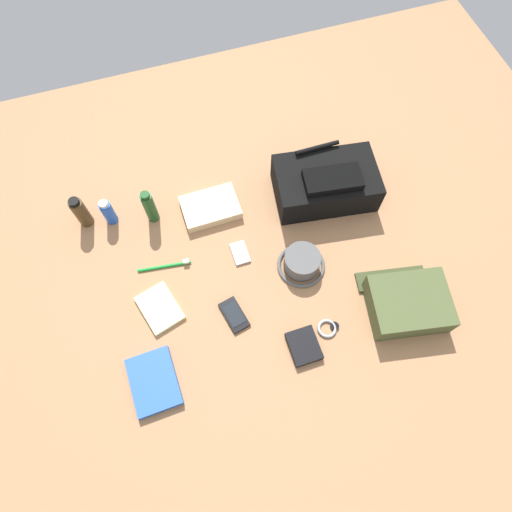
# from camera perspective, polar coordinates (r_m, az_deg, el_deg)

# --- Properties ---
(ground_plane) EXTENTS (2.64, 2.02, 0.02)m
(ground_plane) POSITION_cam_1_polar(r_m,az_deg,el_deg) (1.53, 0.00, -0.82)
(ground_plane) COLOR #9D6F4A
(ground_plane) RESTS_ON ground
(backpack) EXTENTS (0.38, 0.27, 0.15)m
(backpack) POSITION_cam_1_polar(r_m,az_deg,el_deg) (1.62, 8.94, 9.24)
(backpack) COLOR black
(backpack) RESTS_ON ground_plane
(toiletry_pouch) EXTENTS (0.28, 0.28, 0.09)m
(toiletry_pouch) POSITION_cam_1_polar(r_m,az_deg,el_deg) (1.50, 18.89, -5.70)
(toiletry_pouch) COLOR #47512D
(toiletry_pouch) RESTS_ON ground_plane
(bucket_hat) EXTENTS (0.16, 0.16, 0.07)m
(bucket_hat) POSITION_cam_1_polar(r_m,az_deg,el_deg) (1.49, 5.90, -0.82)
(bucket_hat) COLOR #545454
(bucket_hat) RESTS_ON ground_plane
(cologne_bottle) EXTENTS (0.05, 0.05, 0.14)m
(cologne_bottle) POSITION_cam_1_polar(r_m,az_deg,el_deg) (1.65, -21.56, 5.26)
(cologne_bottle) COLOR #473319
(cologne_bottle) RESTS_ON ground_plane
(deodorant_spray) EXTENTS (0.04, 0.04, 0.12)m
(deodorant_spray) POSITION_cam_1_polar(r_m,az_deg,el_deg) (1.63, -18.45, 5.37)
(deodorant_spray) COLOR blue
(deodorant_spray) RESTS_ON ground_plane
(shampoo_bottle) EXTENTS (0.04, 0.04, 0.15)m
(shampoo_bottle) POSITION_cam_1_polar(r_m,az_deg,el_deg) (1.58, -13.50, 6.16)
(shampoo_bottle) COLOR #19471E
(shampoo_bottle) RESTS_ON ground_plane
(paperback_novel) EXTENTS (0.14, 0.19, 0.03)m
(paperback_novel) POSITION_cam_1_polar(r_m,az_deg,el_deg) (1.43, -12.97, -15.47)
(paperback_novel) COLOR blue
(paperback_novel) RESTS_ON ground_plane
(cell_phone) EXTENTS (0.08, 0.12, 0.01)m
(cell_phone) POSITION_cam_1_polar(r_m,az_deg,el_deg) (1.45, -2.83, -7.56)
(cell_phone) COLOR black
(cell_phone) RESTS_ON ground_plane
(media_player) EXTENTS (0.05, 0.08, 0.01)m
(media_player) POSITION_cam_1_polar(r_m,az_deg,el_deg) (1.53, -2.06, 0.37)
(media_player) COLOR #B7B7BC
(media_player) RESTS_ON ground_plane
(wristwatch) EXTENTS (0.07, 0.06, 0.01)m
(wristwatch) POSITION_cam_1_polar(r_m,az_deg,el_deg) (1.45, 9.23, -9.13)
(wristwatch) COLOR #99999E
(wristwatch) RESTS_ON ground_plane
(toothbrush) EXTENTS (0.18, 0.03, 0.02)m
(toothbrush) POSITION_cam_1_polar(r_m,az_deg,el_deg) (1.54, -11.32, -1.24)
(toothbrush) COLOR #198C33
(toothbrush) RESTS_ON ground_plane
(wallet) EXTENTS (0.09, 0.11, 0.02)m
(wallet) POSITION_cam_1_polar(r_m,az_deg,el_deg) (1.42, 6.18, -11.43)
(wallet) COLOR black
(wallet) RESTS_ON ground_plane
(notepad) EXTENTS (0.15, 0.17, 0.02)m
(notepad) POSITION_cam_1_polar(r_m,az_deg,el_deg) (1.49, -12.26, -6.55)
(notepad) COLOR beige
(notepad) RESTS_ON ground_plane
(folded_towel) EXTENTS (0.20, 0.14, 0.04)m
(folded_towel) POSITION_cam_1_polar(r_m,az_deg,el_deg) (1.61, -5.87, 6.24)
(folded_towel) COLOR beige
(folded_towel) RESTS_ON ground_plane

